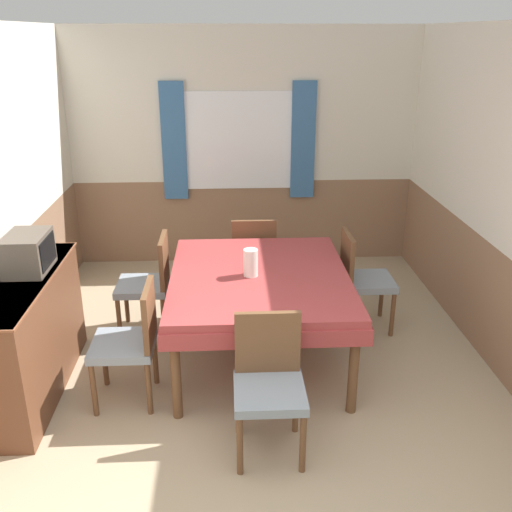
# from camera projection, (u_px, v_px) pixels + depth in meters

# --- Properties ---
(wall_back) EXTENTS (4.20, 0.10, 2.60)m
(wall_back) POSITION_uv_depth(u_px,v_px,m) (243.00, 149.00, 6.33)
(wall_back) COLOR silver
(wall_back) RESTS_ON ground_plane
(wall_right) EXTENTS (0.05, 4.57, 2.60)m
(wall_right) POSITION_uv_depth(u_px,v_px,m) (497.00, 199.00, 4.46)
(wall_right) COLOR silver
(wall_right) RESTS_ON ground_plane
(dining_table) EXTENTS (1.41, 1.67, 0.76)m
(dining_table) POSITION_uv_depth(u_px,v_px,m) (259.00, 286.00, 4.48)
(dining_table) COLOR #9E3838
(dining_table) RESTS_ON ground_plane
(chair_head_near) EXTENTS (0.44, 0.44, 0.90)m
(chair_head_near) POSITION_uv_depth(u_px,v_px,m) (269.00, 380.00, 3.56)
(chair_head_near) COLOR brown
(chair_head_near) RESTS_ON ground_plane
(chair_right_far) EXTENTS (0.44, 0.44, 0.90)m
(chair_right_far) POSITION_uv_depth(u_px,v_px,m) (361.00, 276.00, 5.06)
(chair_right_far) COLOR brown
(chair_right_far) RESTS_ON ground_plane
(chair_head_window) EXTENTS (0.44, 0.44, 0.90)m
(chair_head_window) POSITION_uv_depth(u_px,v_px,m) (253.00, 256.00, 5.53)
(chair_head_window) COLOR brown
(chair_head_window) RESTS_ON ground_plane
(chair_left_far) EXTENTS (0.44, 0.44, 0.90)m
(chair_left_far) POSITION_uv_depth(u_px,v_px,m) (150.00, 281.00, 4.97)
(chair_left_far) COLOR brown
(chair_left_far) RESTS_ON ground_plane
(chair_left_near) EXTENTS (0.44, 0.44, 0.90)m
(chair_left_near) POSITION_uv_depth(u_px,v_px,m) (132.00, 339.00, 4.03)
(chair_left_near) COLOR brown
(chair_left_near) RESTS_ON ground_plane
(sideboard) EXTENTS (0.46, 1.49, 0.91)m
(sideboard) POSITION_uv_depth(u_px,v_px,m) (27.00, 336.00, 4.14)
(sideboard) COLOR brown
(sideboard) RESTS_ON ground_plane
(tv) EXTENTS (0.29, 0.40, 0.28)m
(tv) POSITION_uv_depth(u_px,v_px,m) (28.00, 253.00, 4.08)
(tv) COLOR #51473D
(tv) RESTS_ON sideboard
(vase) EXTENTS (0.11, 0.11, 0.22)m
(vase) POSITION_uv_depth(u_px,v_px,m) (251.00, 263.00, 4.38)
(vase) COLOR silver
(vase) RESTS_ON dining_table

